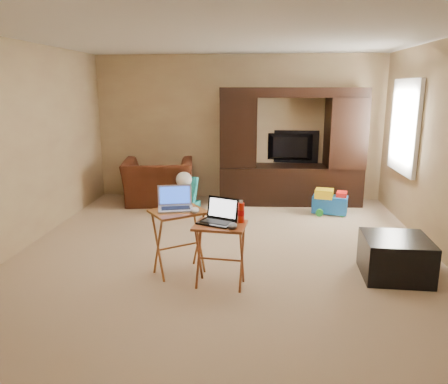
# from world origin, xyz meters

# --- Properties ---
(floor) EXTENTS (5.50, 5.50, 0.00)m
(floor) POSITION_xyz_m (0.00, 0.00, 0.00)
(floor) COLOR #CFB38F
(floor) RESTS_ON ground
(ceiling) EXTENTS (5.50, 5.50, 0.00)m
(ceiling) POSITION_xyz_m (0.00, 0.00, 2.50)
(ceiling) COLOR silver
(ceiling) RESTS_ON ground
(wall_back) EXTENTS (5.00, 0.00, 5.00)m
(wall_back) POSITION_xyz_m (0.00, 2.75, 1.25)
(wall_back) COLOR tan
(wall_back) RESTS_ON ground
(wall_front) EXTENTS (5.00, 0.00, 5.00)m
(wall_front) POSITION_xyz_m (0.00, -2.75, 1.25)
(wall_front) COLOR tan
(wall_front) RESTS_ON ground
(wall_left) EXTENTS (0.00, 5.50, 5.50)m
(wall_left) POSITION_xyz_m (-2.50, 0.00, 1.25)
(wall_left) COLOR tan
(wall_left) RESTS_ON ground
(window_pane) EXTENTS (0.00, 1.20, 1.20)m
(window_pane) POSITION_xyz_m (2.48, 1.55, 1.40)
(window_pane) COLOR white
(window_pane) RESTS_ON ground
(window_frame) EXTENTS (0.06, 1.14, 1.34)m
(window_frame) POSITION_xyz_m (2.46, 1.55, 1.40)
(window_frame) COLOR white
(window_frame) RESTS_ON ground
(entertainment_center) EXTENTS (2.40, 0.70, 1.95)m
(entertainment_center) POSITION_xyz_m (0.91, 2.42, 0.97)
(entertainment_center) COLOR black
(entertainment_center) RESTS_ON floor
(television) EXTENTS (1.00, 0.20, 0.57)m
(television) POSITION_xyz_m (0.91, 2.66, 0.93)
(television) COLOR black
(television) RESTS_ON entertainment_center
(recliner) EXTENTS (1.30, 1.18, 0.75)m
(recliner) POSITION_xyz_m (-1.33, 2.22, 0.37)
(recliner) COLOR #47190F
(recliner) RESTS_ON floor
(child_rocker) EXTENTS (0.56, 0.60, 0.56)m
(child_rocker) POSITION_xyz_m (-0.82, 1.71, 0.28)
(child_rocker) COLOR teal
(child_rocker) RESTS_ON floor
(plush_toy) EXTENTS (0.35, 0.29, 0.39)m
(plush_toy) POSITION_xyz_m (-0.87, 1.50, 0.19)
(plush_toy) COLOR red
(plush_toy) RESTS_ON floor
(push_toy) EXTENTS (0.62, 0.51, 0.41)m
(push_toy) POSITION_xyz_m (1.51, 1.78, 0.20)
(push_toy) COLOR blue
(push_toy) RESTS_ON floor
(ottoman) EXTENTS (0.69, 0.69, 0.43)m
(ottoman) POSITION_xyz_m (1.83, -0.54, 0.21)
(ottoman) COLOR black
(ottoman) RESTS_ON floor
(tray_table_left) EXTENTS (0.68, 0.66, 0.70)m
(tray_table_left) POSITION_xyz_m (-0.45, -0.64, 0.35)
(tray_table_left) COLOR #AB6929
(tray_table_left) RESTS_ON floor
(tray_table_right) EXTENTS (0.54, 0.45, 0.65)m
(tray_table_right) POSITION_xyz_m (0.02, -0.91, 0.32)
(tray_table_right) COLOR brown
(tray_table_right) RESTS_ON floor
(laptop_left) EXTENTS (0.42, 0.38, 0.24)m
(laptop_left) POSITION_xyz_m (-0.48, -0.61, 0.82)
(laptop_left) COLOR #ADAEB2
(laptop_left) RESTS_ON tray_table_left
(laptop_right) EXTENTS (0.42, 0.39, 0.24)m
(laptop_right) POSITION_xyz_m (-0.02, -0.89, 0.77)
(laptop_right) COLOR black
(laptop_right) RESTS_ON tray_table_right
(mouse_left) EXTENTS (0.11, 0.15, 0.06)m
(mouse_left) POSITION_xyz_m (-0.26, -0.71, 0.72)
(mouse_left) COLOR white
(mouse_left) RESTS_ON tray_table_left
(mouse_right) EXTENTS (0.11, 0.14, 0.05)m
(mouse_right) POSITION_xyz_m (0.15, -1.03, 0.67)
(mouse_right) COLOR #424248
(mouse_right) RESTS_ON tray_table_right
(water_bottle) EXTENTS (0.06, 0.06, 0.20)m
(water_bottle) POSITION_xyz_m (0.22, -0.83, 0.75)
(water_bottle) COLOR red
(water_bottle) RESTS_ON tray_table_right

